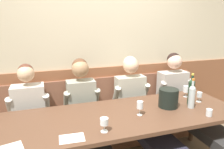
% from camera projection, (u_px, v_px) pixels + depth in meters
% --- Properties ---
extents(room_wall_back, '(6.80, 0.08, 2.80)m').
position_uv_depth(room_wall_back, '(101.00, 44.00, 3.00)').
color(room_wall_back, beige).
rests_on(room_wall_back, ground).
extents(wood_wainscot_panel, '(6.80, 0.03, 1.08)m').
position_uv_depth(wood_wainscot_panel, '(102.00, 103.00, 3.16)').
color(wood_wainscot_panel, brown).
rests_on(wood_wainscot_panel, ground).
extents(wall_bench, '(2.86, 0.42, 0.94)m').
position_uv_depth(wall_bench, '(107.00, 125.00, 3.03)').
color(wall_bench, brown).
rests_on(wall_bench, ground).
extents(dining_table, '(2.56, 0.90, 0.76)m').
position_uv_depth(dining_table, '(125.00, 120.00, 2.29)').
color(dining_table, brown).
rests_on(dining_table, ground).
extents(person_center_right_seat, '(0.49, 1.32, 1.23)m').
position_uv_depth(person_center_right_seat, '(29.00, 128.00, 2.29)').
color(person_center_right_seat, '#373031').
rests_on(person_center_right_seat, ground).
extents(person_left_seat, '(0.47, 1.32, 1.26)m').
position_uv_depth(person_left_seat, '(87.00, 117.00, 2.50)').
color(person_left_seat, '#32353F').
rests_on(person_left_seat, ground).
extents(person_right_seat, '(0.52, 1.32, 1.26)m').
position_uv_depth(person_right_seat, '(142.00, 112.00, 2.69)').
color(person_right_seat, '#373041').
rests_on(person_right_seat, ground).
extents(person_center_left_seat, '(0.53, 1.32, 1.27)m').
position_uv_depth(person_center_left_seat, '(187.00, 104.00, 2.92)').
color(person_center_left_seat, '#2C2D37').
rests_on(person_center_left_seat, ground).
extents(ice_bucket, '(0.22, 0.22, 0.21)m').
position_uv_depth(ice_bucket, '(168.00, 98.00, 2.43)').
color(ice_bucket, black).
rests_on(ice_bucket, dining_table).
extents(wine_bottle_green_tall, '(0.07, 0.07, 0.38)m').
position_uv_depth(wine_bottle_green_tall, '(191.00, 91.00, 2.49)').
color(wine_bottle_green_tall, '#1E3A25').
rests_on(wine_bottle_green_tall, dining_table).
extents(wine_bottle_amber_mid, '(0.07, 0.07, 0.34)m').
position_uv_depth(wine_bottle_amber_mid, '(192.00, 96.00, 2.40)').
color(wine_bottle_amber_mid, '#B1C0C2').
rests_on(wine_bottle_amber_mid, dining_table).
extents(wine_glass_left_end, '(0.07, 0.07, 0.15)m').
position_uv_depth(wine_glass_left_end, '(140.00, 105.00, 2.21)').
color(wine_glass_left_end, silver).
rests_on(wine_glass_left_end, dining_table).
extents(wine_glass_mid_left, '(0.07, 0.07, 0.13)m').
position_uv_depth(wine_glass_mid_left, '(104.00, 122.00, 1.88)').
color(wine_glass_mid_left, silver).
rests_on(wine_glass_mid_left, dining_table).
extents(wine_glass_right_end, '(0.08, 0.08, 0.15)m').
position_uv_depth(wine_glass_right_end, '(186.00, 89.00, 2.76)').
color(wine_glass_right_end, silver).
rests_on(wine_glass_right_end, dining_table).
extents(wine_glass_by_bottle, '(0.06, 0.06, 0.12)m').
position_uv_depth(wine_glass_by_bottle, '(199.00, 95.00, 2.59)').
color(wine_glass_by_bottle, silver).
rests_on(wine_glass_by_bottle, dining_table).
extents(water_tumbler_right, '(0.06, 0.06, 0.08)m').
position_uv_depth(water_tumbler_right, '(209.00, 113.00, 2.21)').
color(water_tumbler_right, silver).
rests_on(water_tumbler_right, dining_table).
extents(tasting_sheet_left_guest, '(0.22, 0.16, 0.00)m').
position_uv_depth(tasting_sheet_left_guest, '(72.00, 138.00, 1.79)').
color(tasting_sheet_left_guest, white).
rests_on(tasting_sheet_left_guest, dining_table).
extents(tasting_sheet_right_guest, '(0.24, 0.20, 0.00)m').
position_uv_depth(tasting_sheet_right_guest, '(8.00, 149.00, 1.64)').
color(tasting_sheet_right_guest, white).
rests_on(tasting_sheet_right_guest, dining_table).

